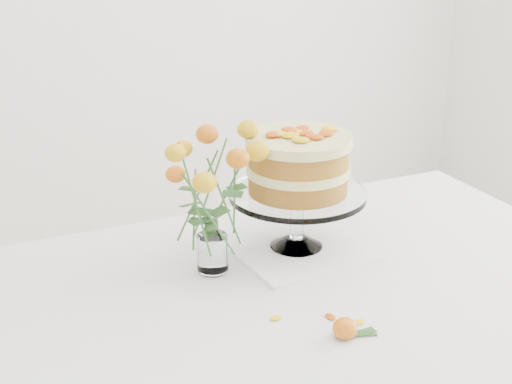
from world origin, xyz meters
The scene contains 8 objects.
table centered at (0.00, 0.00, 0.67)m, with size 1.43×0.93×0.76m.
napkin centered at (0.06, 0.16, 0.76)m, with size 0.29×0.29×0.01m, color white.
cake_stand centered at (0.06, 0.16, 0.95)m, with size 0.31×0.31×0.28m.
rose_vase centered at (-0.16, 0.13, 0.96)m, with size 0.30×0.30×0.35m.
loose_rose_far centered at (-0.03, -0.21, 0.78)m, with size 0.08×0.05×0.04m.
stray_petal_a centered at (-0.12, -0.10, 0.76)m, with size 0.03×0.02×0.00m, color yellow.
stray_petal_b centered at (-0.02, -0.14, 0.76)m, with size 0.03×0.02×0.00m, color yellow.
stray_petal_c centered at (0.02, -0.18, 0.76)m, with size 0.03×0.02×0.00m, color yellow.
Camera 1 is at (-0.65, -1.17, 1.49)m, focal length 50.00 mm.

